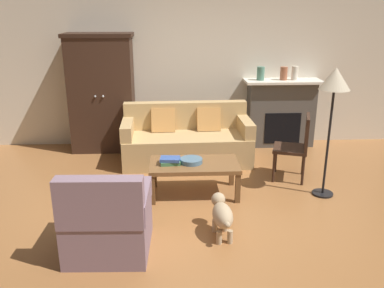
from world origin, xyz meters
TOP-DOWN VIEW (x-y plane):
  - ground_plane at (0.00, 0.00)m, footprint 9.60×9.60m
  - back_wall at (0.00, 2.55)m, footprint 7.20×0.10m
  - fireplace at (1.55, 2.30)m, footprint 1.26×0.48m
  - armoire at (-1.40, 2.22)m, footprint 1.06×0.57m
  - couch at (-0.06, 1.60)m, footprint 1.94×0.91m
  - coffee_table at (-0.01, 0.40)m, footprint 1.10×0.60m
  - fruit_bowl at (-0.05, 0.41)m, footprint 0.28×0.28m
  - book_stack at (-0.31, 0.38)m, footprint 0.26×0.19m
  - mantel_vase_jade at (1.17, 2.28)m, footprint 0.12×0.12m
  - mantel_vase_terracotta at (1.55, 2.28)m, footprint 0.12×0.12m
  - mantel_vase_cream at (1.73, 2.28)m, footprint 0.10×0.10m
  - armchair_near_left at (-0.90, -0.85)m, footprint 0.80×0.80m
  - side_chair_wooden at (1.40, 0.81)m, footprint 0.55×0.55m
  - floor_lamp at (1.61, 0.31)m, footprint 0.36×0.36m
  - dog at (0.22, -0.61)m, footprint 0.23×0.57m

SIDE VIEW (x-z plane):
  - ground_plane at x=0.00m, z-range 0.00..0.00m
  - dog at x=0.22m, z-range 0.05..0.44m
  - armchair_near_left at x=-0.90m, z-range -0.12..0.76m
  - couch at x=-0.06m, z-range -0.11..0.75m
  - coffee_table at x=-0.01m, z-range 0.16..0.58m
  - fruit_bowl at x=-0.05m, z-range 0.42..0.48m
  - book_stack at x=-0.31m, z-range 0.42..0.50m
  - side_chair_wooden at x=1.40m, z-range 0.06..0.96m
  - fireplace at x=1.55m, z-range 0.01..1.13m
  - armoire at x=-1.40m, z-range 0.00..1.88m
  - mantel_vase_terracotta at x=1.55m, z-range 1.12..1.33m
  - mantel_vase_jade at x=1.17m, z-range 1.12..1.34m
  - mantel_vase_cream at x=1.73m, z-range 1.12..1.34m
  - floor_lamp at x=1.61m, z-range 0.58..2.18m
  - back_wall at x=0.00m, z-range 0.00..2.80m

